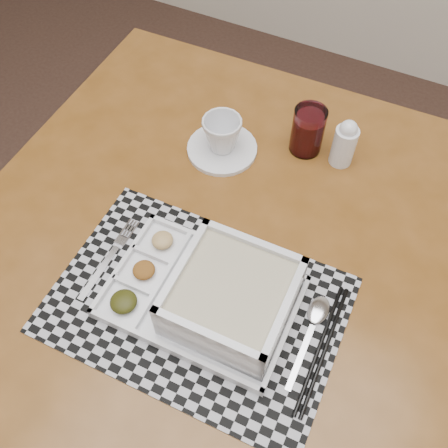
% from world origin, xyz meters
% --- Properties ---
extents(dining_table, '(1.05, 1.05, 0.77)m').
position_xyz_m(dining_table, '(0.24, 0.82, 0.69)').
color(dining_table, '#583310').
rests_on(dining_table, ground).
extents(placemat, '(0.50, 0.35, 0.00)m').
position_xyz_m(placemat, '(0.24, 0.69, 0.77)').
color(placemat, '#A1A1A8').
rests_on(placemat, dining_table).
extents(serving_tray, '(0.32, 0.23, 0.10)m').
position_xyz_m(serving_tray, '(0.29, 0.70, 0.81)').
color(serving_tray, silver).
rests_on(serving_tray, placemat).
extents(fork, '(0.02, 0.19, 0.00)m').
position_xyz_m(fork, '(0.06, 0.70, 0.77)').
color(fork, silver).
rests_on(fork, placemat).
extents(spoon, '(0.04, 0.18, 0.01)m').
position_xyz_m(spoon, '(0.44, 0.76, 0.77)').
color(spoon, silver).
rests_on(spoon, placemat).
extents(chopsticks, '(0.02, 0.24, 0.01)m').
position_xyz_m(chopsticks, '(0.46, 0.71, 0.77)').
color(chopsticks, black).
rests_on(chopsticks, placemat).
extents(saucer, '(0.15, 0.15, 0.01)m').
position_xyz_m(saucer, '(0.12, 1.03, 0.77)').
color(saucer, silver).
rests_on(saucer, dining_table).
extents(cup, '(0.10, 0.10, 0.08)m').
position_xyz_m(cup, '(0.12, 1.03, 0.82)').
color(cup, silver).
rests_on(cup, saucer).
extents(juice_glass, '(0.07, 0.07, 0.11)m').
position_xyz_m(juice_glass, '(0.28, 1.12, 0.82)').
color(juice_glass, white).
rests_on(juice_glass, dining_table).
extents(creamer_bottle, '(0.05, 0.05, 0.11)m').
position_xyz_m(creamer_bottle, '(0.36, 1.12, 0.82)').
color(creamer_bottle, silver).
rests_on(creamer_bottle, dining_table).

